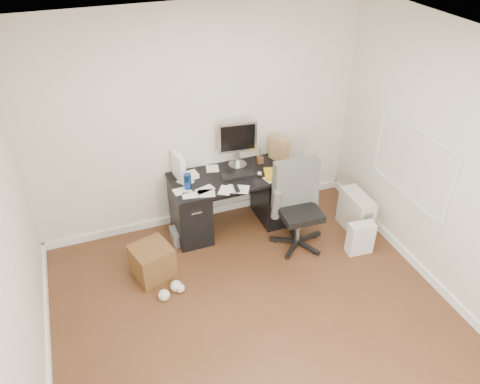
% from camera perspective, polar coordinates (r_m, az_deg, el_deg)
% --- Properties ---
extents(ground, '(4.00, 4.00, 0.00)m').
position_cam_1_polar(ground, '(4.84, 2.62, -16.17)').
color(ground, '#452C16').
rests_on(ground, ground).
extents(room_shell, '(4.02, 4.02, 2.71)m').
position_cam_1_polar(room_shell, '(3.76, 3.55, 0.72)').
color(room_shell, beige).
rests_on(room_shell, ground).
extents(desk, '(1.50, 0.70, 0.75)m').
position_cam_1_polar(desk, '(5.79, -0.85, -0.91)').
color(desk, black).
rests_on(desk, ground).
extents(loose_papers, '(1.10, 0.60, 0.00)m').
position_cam_1_polar(loose_papers, '(5.50, -2.66, 1.38)').
color(loose_papers, silver).
rests_on(loose_papers, desk).
extents(lcd_monitor, '(0.50, 0.33, 0.60)m').
position_cam_1_polar(lcd_monitor, '(5.65, -0.31, 5.86)').
color(lcd_monitor, '#A9A9AD').
rests_on(lcd_monitor, desk).
extents(keyboard, '(0.41, 0.16, 0.02)m').
position_cam_1_polar(keyboard, '(5.58, -0.24, 2.07)').
color(keyboard, black).
rests_on(keyboard, desk).
extents(computer_mouse, '(0.07, 0.07, 0.07)m').
position_cam_1_polar(computer_mouse, '(5.57, 2.39, 2.23)').
color(computer_mouse, '#A9A9AD').
rests_on(computer_mouse, desk).
extents(travel_mug, '(0.10, 0.10, 0.19)m').
position_cam_1_polar(travel_mug, '(5.34, -6.40, 1.28)').
color(travel_mug, navy).
rests_on(travel_mug, desk).
extents(white_binder, '(0.17, 0.30, 0.33)m').
position_cam_1_polar(white_binder, '(5.50, -7.51, 3.10)').
color(white_binder, white).
rests_on(white_binder, desk).
extents(magazine_file, '(0.22, 0.29, 0.31)m').
position_cam_1_polar(magazine_file, '(5.86, 4.78, 5.25)').
color(magazine_file, '#AD8253').
rests_on(magazine_file, desk).
extents(pen_cup, '(0.09, 0.09, 0.21)m').
position_cam_1_polar(pen_cup, '(5.81, 2.46, 4.48)').
color(pen_cup, '#5A2D19').
rests_on(pen_cup, desk).
extents(yellow_book, '(0.25, 0.29, 0.04)m').
position_cam_1_polar(yellow_book, '(5.60, 4.04, 2.19)').
color(yellow_book, gold).
rests_on(yellow_book, desk).
extents(paper_remote, '(0.31, 0.29, 0.02)m').
position_cam_1_polar(paper_remote, '(5.34, -0.23, 0.44)').
color(paper_remote, silver).
rests_on(paper_remote, desk).
extents(office_chair, '(0.64, 0.64, 1.07)m').
position_cam_1_polar(office_chair, '(5.45, 7.31, -1.95)').
color(office_chair, '#4C4E4C').
rests_on(office_chair, ground).
extents(pc_tower, '(0.23, 0.51, 0.51)m').
position_cam_1_polar(pc_tower, '(5.99, 13.93, -2.43)').
color(pc_tower, beige).
rests_on(pc_tower, ground).
extents(shopping_bag, '(0.32, 0.24, 0.41)m').
position_cam_1_polar(shopping_bag, '(5.68, 14.47, -5.45)').
color(shopping_bag, silver).
rests_on(shopping_bag, ground).
extents(wicker_basket, '(0.49, 0.49, 0.40)m').
position_cam_1_polar(wicker_basket, '(5.29, -10.64, -8.38)').
color(wicker_basket, '#4D3017').
rests_on(wicker_basket, ground).
extents(desk_printer, '(0.30, 0.25, 0.18)m').
position_cam_1_polar(desk_printer, '(5.78, -6.85, -5.16)').
color(desk_printer, slate).
rests_on(desk_printer, ground).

